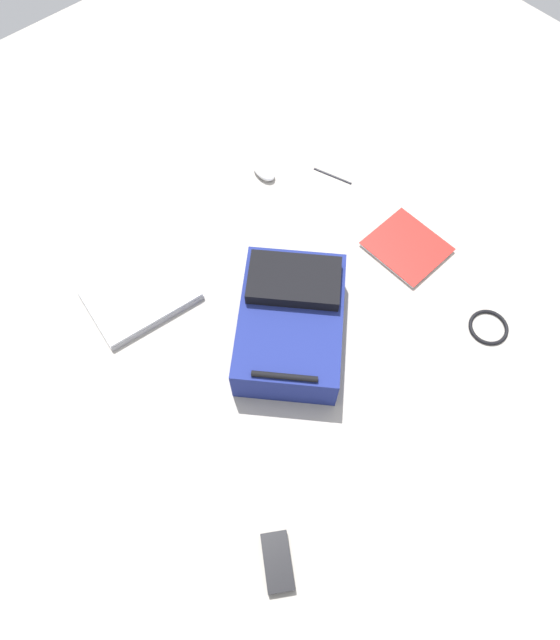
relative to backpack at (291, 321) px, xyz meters
The scene contains 8 objects.
ground_plane 0.09m from the backpack, ahead, with size 3.59×3.59×0.00m, color gray.
backpack is the anchor object (origin of this frame).
laptop 0.49m from the backpack, 123.25° to the left, with size 0.35×0.28×0.03m.
book_manual 0.50m from the backpack, ahead, with size 0.22×0.24×0.02m.
computer_mouse 0.63m from the backpack, 56.39° to the left, with size 0.06×0.10×0.04m, color silver.
cable_coil 0.61m from the backpack, 40.12° to the right, with size 0.12×0.12×0.01m, color black.
power_brick 0.64m from the backpack, 135.02° to the right, with size 0.07×0.14×0.03m, color black.
pen_black 0.64m from the backpack, 34.26° to the left, with size 0.01×0.01×0.15m, color black.
Camera 1 is at (-0.55, -0.53, 1.49)m, focal length 30.74 mm.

